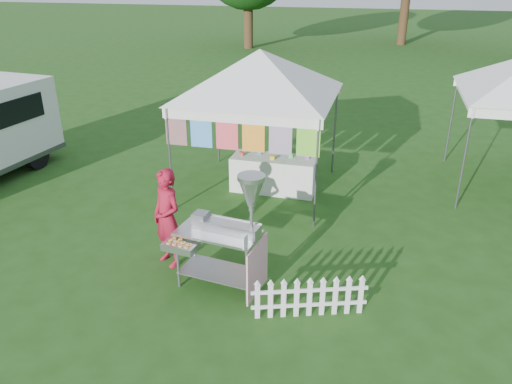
# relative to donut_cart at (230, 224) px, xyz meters

# --- Properties ---
(ground) EXTENTS (120.00, 120.00, 0.00)m
(ground) POSITION_rel_donut_cart_xyz_m (-0.53, 0.23, -1.11)
(ground) COLOR #204B15
(ground) RESTS_ON ground
(canopy_main) EXTENTS (4.24, 4.24, 3.45)m
(canopy_main) POSITION_rel_donut_cart_xyz_m (-0.53, 3.73, 1.88)
(canopy_main) COLOR #59595E
(canopy_main) RESTS_ON ground
(donut_cart) EXTENTS (1.44, 0.90, 1.88)m
(donut_cart) POSITION_rel_donut_cart_xyz_m (0.00, 0.00, 0.00)
(donut_cart) COLOR gray
(donut_cart) RESTS_ON ground
(vendor) EXTENTS (0.72, 0.65, 1.64)m
(vendor) POSITION_rel_donut_cart_xyz_m (-1.19, 0.45, -0.29)
(vendor) COLOR maroon
(vendor) RESTS_ON ground
(picket_fence) EXTENTS (1.53, 0.57, 0.56)m
(picket_fence) POSITION_rel_donut_cart_xyz_m (1.24, -0.34, -0.82)
(picket_fence) COLOR white
(picket_fence) RESTS_ON ground
(display_table) EXTENTS (1.80, 0.70, 0.76)m
(display_table) POSITION_rel_donut_cart_xyz_m (-0.22, 3.76, -0.73)
(display_table) COLOR white
(display_table) RESTS_ON ground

